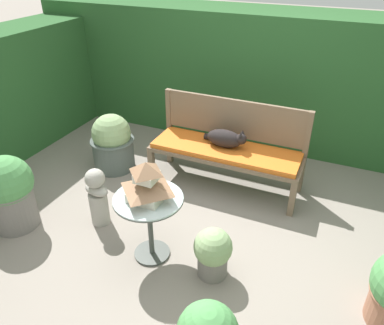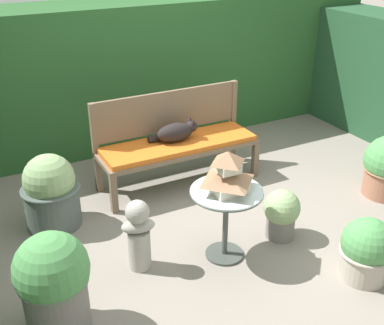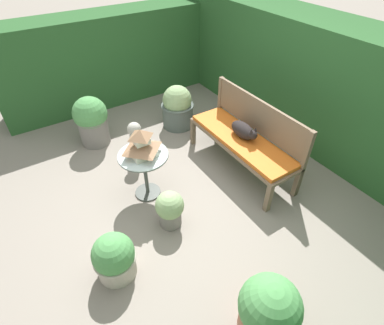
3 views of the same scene
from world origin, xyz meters
name	(u,v)px [view 1 (image 1 of 3)]	position (x,y,z in m)	size (l,w,h in m)	color
ground	(196,236)	(0.00, 0.00, 0.00)	(30.00, 30.00, 0.00)	gray
foliage_hedge_back	(267,77)	(0.00, 2.34, 0.83)	(6.40, 0.87, 1.65)	#285628
garden_bench	(225,153)	(-0.05, 0.91, 0.41)	(1.63, 0.52, 0.47)	brown
bench_backrest	(234,122)	(-0.05, 1.15, 0.67)	(1.63, 0.06, 0.93)	brown
cat	(226,138)	(-0.06, 0.94, 0.57)	(0.50, 0.21, 0.22)	black
patio_table	(149,211)	(-0.26, -0.36, 0.47)	(0.57, 0.57, 0.60)	#424742
pagoda_birdhouse	(147,183)	(-0.26, -0.36, 0.75)	(0.35, 0.35, 0.33)	silver
garden_bust	(98,196)	(-0.93, -0.18, 0.31)	(0.28, 0.20, 0.60)	#A39E93
potted_plant_hedge_corner	(113,143)	(-1.38, 0.74, 0.33)	(0.51, 0.51, 0.68)	#4C5651
potted_plant_bench_left	(9,192)	(-1.64, -0.53, 0.38)	(0.48, 0.48, 0.73)	slate
potted_plant_path_edge	(213,252)	(0.30, -0.35, 0.23)	(0.31, 0.31, 0.44)	slate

